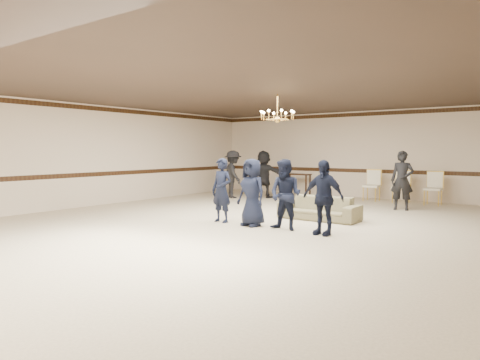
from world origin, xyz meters
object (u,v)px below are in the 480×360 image
Objects in this scene: adult_mid at (264,174)px; boy_a at (222,190)px; banquet_chair_mid at (401,187)px; adult_right at (402,180)px; settee at (319,208)px; boy_d at (323,197)px; banquet_chair_right at (433,189)px; chandelier at (277,107)px; boy_c at (286,195)px; console_table at (298,184)px; banquet_chair_left at (371,186)px; boy_b at (252,192)px; adult_left at (233,174)px.

boy_a is at bearing 103.24° from adult_mid.
banquet_chair_mid is at bearing -172.91° from adult_mid.
settee is at bearing -120.31° from adult_right.
banquet_chair_mid is (-0.25, 6.53, -0.25)m from boy_d.
banquet_chair_right is at bearing -175.70° from adult_mid.
banquet_chair_mid is (1.70, 5.16, -2.34)m from chandelier.
boy_c is at bearing -89.24° from settee.
adult_mid is at bearing -167.40° from banquet_chair_right.
console_table is at bearing 117.97° from boy_c.
boy_b is at bearing -98.66° from banquet_chair_left.
adult_left is (-4.80, 2.74, 0.58)m from settee.
boy_b is 1.56× the size of console_table.
boy_a is 5.62m from adult_mid.
adult_right reaches higher than boy_a.
banquet_chair_mid is at bearing 179.17° from banquet_chair_right.
boy_a reaches higher than banquet_chair_left.
boy_a is at bearing -130.52° from adult_right.
boy_c is at bearing -112.44° from adult_right.
settee is 3.32m from adult_right.
banquet_chair_left and banquet_chair_right have the same top height.
adult_left is (-5.74, 4.50, 0.09)m from boy_d.
boy_c is at bearing -105.00° from banquet_chair_right.
boy_a is at bearing -75.77° from console_table.
boy_a reaches higher than banquet_chair_right.
chandelier is 0.60× the size of boy_c.
banquet_chair_left is at bearing -120.94° from adult_left.
adult_left and adult_mid have the same top height.
adult_mid is (-3.94, 5.20, 0.09)m from boy_c.
adult_mid is at bearing 136.23° from boy_d.
boy_a is 6.98m from banquet_chair_mid.
banquet_chair_right is (5.59, 1.33, -0.34)m from adult_mid.
settee is at bearing 47.65° from boy_a.
banquet_chair_right is (2.70, 5.16, -2.34)m from chandelier.
boy_a is 1.80m from boy_c.
boy_c is 7.53m from console_table.
adult_mid is 1.70m from console_table.
chandelier is at bearing -131.61° from adult_right.
chandelier is 0.88× the size of banquet_chair_mid.
chandelier is 0.54× the size of adult_mid.
boy_a is 7.39m from banquet_chair_right.
console_table is at bearing 148.00° from adult_right.
chandelier is at bearing -65.51° from console_table.
boy_c is 0.90× the size of adult_right.
adult_mid is 1.64× the size of banquet_chair_right.
adult_right is at bearing -71.16° from banquet_chair_mid.
boy_b is 0.90m from boy_c.
banquet_chair_mid is at bearing 97.68° from adult_right.
settee is at bearing 129.50° from adult_mid.
adult_mid is (-2.14, 5.20, 0.09)m from boy_a.
banquet_chair_mid is (0.65, 6.53, -0.25)m from boy_c.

